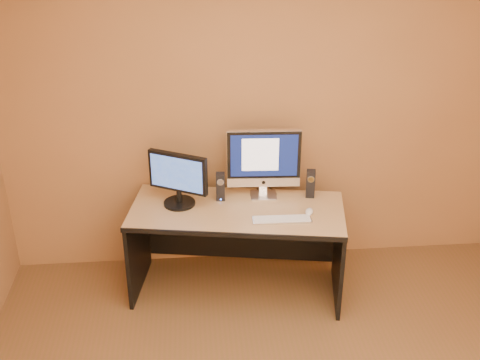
# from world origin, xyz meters

# --- Properties ---
(walls) EXTENTS (4.00, 4.00, 2.60)m
(walls) POSITION_xyz_m (0.00, 0.00, 1.30)
(walls) COLOR #97673C
(walls) RESTS_ON ground
(desk) EXTENTS (1.64, 0.93, 0.71)m
(desk) POSITION_xyz_m (-0.24, 1.52, 0.36)
(desk) COLOR #AE7C57
(desk) RESTS_ON ground
(imac) EXTENTS (0.56, 0.23, 0.53)m
(imac) POSITION_xyz_m (-0.02, 1.71, 0.98)
(imac) COLOR silver
(imac) RESTS_ON desk
(second_monitor) EXTENTS (0.52, 0.42, 0.41)m
(second_monitor) POSITION_xyz_m (-0.66, 1.63, 0.92)
(second_monitor) COLOR black
(second_monitor) RESTS_ON desk
(speaker_left) EXTENTS (0.07, 0.07, 0.21)m
(speaker_left) POSITION_xyz_m (-0.35, 1.68, 0.82)
(speaker_left) COLOR black
(speaker_left) RESTS_ON desk
(speaker_right) EXTENTS (0.08, 0.08, 0.21)m
(speaker_right) POSITION_xyz_m (0.32, 1.67, 0.82)
(speaker_right) COLOR black
(speaker_right) RESTS_ON desk
(keyboard) EXTENTS (0.42, 0.12, 0.02)m
(keyboard) POSITION_xyz_m (0.06, 1.33, 0.72)
(keyboard) COLOR #BCBDC1
(keyboard) RESTS_ON desk
(mouse) EXTENTS (0.08, 0.11, 0.03)m
(mouse) POSITION_xyz_m (0.27, 1.41, 0.73)
(mouse) COLOR silver
(mouse) RESTS_ON desk
(cable_a) EXTENTS (0.07, 0.20, 0.01)m
(cable_a) POSITION_xyz_m (0.05, 1.82, 0.72)
(cable_a) COLOR black
(cable_a) RESTS_ON desk
(cable_b) EXTENTS (0.11, 0.14, 0.01)m
(cable_b) POSITION_xyz_m (-0.07, 1.79, 0.72)
(cable_b) COLOR black
(cable_b) RESTS_ON desk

